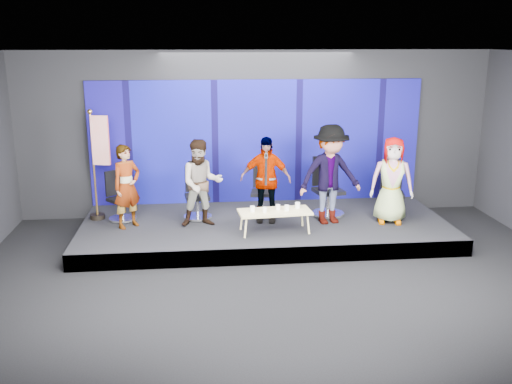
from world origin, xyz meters
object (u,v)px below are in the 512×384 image
Objects in this scene: chair_b at (197,201)px; flag_stand at (99,162)px; mug_e at (298,205)px; panelist_a at (127,186)px; chair_c at (263,197)px; chair_d at (327,196)px; panelist_e at (392,180)px; mug_a at (252,209)px; mug_c at (278,207)px; mug_b at (265,210)px; coffee_table at (275,212)px; panelist_c at (265,180)px; panelist_d at (330,175)px; chair_e at (391,198)px; mug_d at (287,208)px; panelist_b at (202,183)px; chair_a at (120,204)px.

flag_stand reaches higher than chair_b.
panelist_a is at bearing 171.82° from mug_e.
chair_c is at bearing 16.61° from flag_stand.
chair_c is 0.87× the size of chair_d.
chair_c is 9.53× the size of mug_e.
panelist_e reaches higher than mug_e.
mug_a is at bearing -95.17° from chair_c.
chair_c is at bearing 97.65° from mug_c.
chair_d is at bearing 31.13° from mug_a.
chair_c is 1.28m from chair_d.
chair_b is at bearing 138.51° from mug_b.
coffee_table is at bearing -137.26° from mug_c.
panelist_c is 0.87× the size of panelist_d.
chair_e is at bearing 2.51° from chair_c.
mug_d is at bearing -157.11° from panelist_e.
panelist_c is 0.84m from mug_e.
mug_c is (1.37, -0.45, -0.37)m from panelist_b.
chair_b is 11.11× the size of mug_b.
mug_d is at bearing -146.72° from chair_e.
panelist_d reaches higher than panelist_a.
panelist_b reaches higher than chair_e.
panelist_d reaches higher than mug_b.
chair_b is 0.87× the size of chair_d.
mug_a is at bearing -63.21° from chair_a.
flag_stand is at bearing 159.22° from mug_b.
panelist_d is 0.88× the size of flag_stand.
flag_stand is (-0.57, 0.52, 0.36)m from panelist_a.
chair_c is (1.22, 0.66, -0.49)m from panelist_b.
mug_c is (0.26, 0.12, 0.00)m from mug_b.
flag_stand is at bearing 167.11° from chair_d.
mug_a is at bearing -51.54° from chair_b.
panelist_a reaches higher than mug_a.
panelist_c is (2.79, -0.37, 0.51)m from chair_a.
mug_a is (-0.33, -1.18, 0.12)m from chair_c.
flag_stand is (-3.06, 1.16, 0.69)m from mug_b.
panelist_b reaches higher than chair_a.
flag_stand reaches higher than coffee_table.
mug_b is at bearing -87.62° from panelist_c.
mug_b is at bearing -157.66° from panelist_e.
panelist_e is at bearing 7.84° from mug_a.
mug_a is (0.90, -0.53, -0.37)m from panelist_b.
mug_a is (-2.87, -0.84, 0.12)m from chair_e.
mug_e is at bearing -160.17° from panelist_e.
mug_e is (-2.02, -0.70, 0.12)m from chair_e.
panelist_c is 0.73m from mug_c.
panelist_b is 1.00× the size of panelist_e.
mug_c is at bearing -2.01° from flag_stand.
flag_stand is (-2.84, 1.12, 0.68)m from mug_a.
panelist_b is 1.83m from mug_e.
chair_d is 10.92× the size of mug_e.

